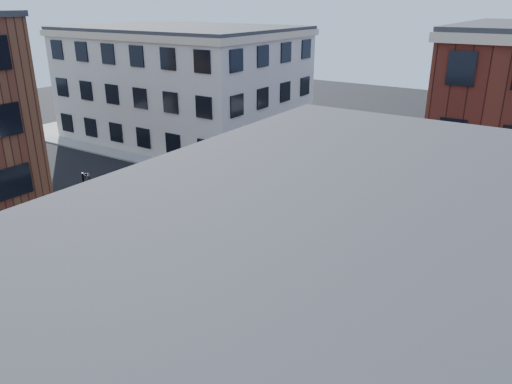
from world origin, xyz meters
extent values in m
plane|color=black|center=(0.00, 0.00, 0.00)|extent=(120.00, 120.00, 0.00)
cube|color=gray|center=(-21.00, 21.00, 0.07)|extent=(30.00, 30.00, 0.15)
cube|color=beige|center=(-19.00, 16.00, 5.50)|extent=(22.00, 16.00, 11.00)
cylinder|color=black|center=(7.50, 10.00, 0.89)|extent=(0.18, 0.18, 1.47)
cylinder|color=black|center=(7.50, 10.00, 1.62)|extent=(0.12, 0.12, 1.47)
sphere|color=#11340E|center=(7.50, 10.00, 3.30)|extent=(2.69, 2.69, 2.69)
sphere|color=#11340E|center=(7.75, 9.90, 2.75)|extent=(1.85, 1.85, 1.85)
cylinder|color=black|center=(7.50, 16.00, 0.81)|extent=(0.18, 0.18, 1.33)
cylinder|color=black|center=(7.50, 16.00, 1.48)|extent=(0.12, 0.12, 1.33)
sphere|color=#11340E|center=(7.50, 16.00, 3.00)|extent=(2.43, 2.43, 2.43)
sphere|color=#11340E|center=(7.75, 15.90, 2.51)|extent=(1.67, 1.67, 1.67)
cylinder|color=black|center=(-6.80, -6.80, 2.30)|extent=(0.12, 0.12, 4.60)
cylinder|color=black|center=(-6.80, -6.80, 0.30)|extent=(0.28, 0.28, 0.30)
cube|color=#053819|center=(-6.25, -6.80, 3.15)|extent=(1.10, 0.03, 0.22)
cube|color=#053819|center=(-6.80, -6.25, 3.40)|extent=(0.03, 1.10, 0.22)
imported|color=black|center=(-6.45, -6.70, 3.90)|extent=(0.22, 0.18, 1.10)
imported|color=black|center=(-6.90, -6.45, 3.90)|extent=(0.18, 0.22, 1.10)
cube|color=white|center=(11.88, -2.30, 1.87)|extent=(5.38, 2.82, 2.75)
cube|color=maroon|center=(11.74, -3.42, 1.87)|extent=(1.94, 0.28, 0.62)
cube|color=maroon|center=(12.01, -1.18, 1.87)|extent=(1.94, 0.28, 0.62)
cube|color=silver|center=(8.52, -1.89, 1.38)|extent=(2.02, 2.33, 1.78)
cube|color=black|center=(7.69, -1.79, 1.69)|extent=(0.29, 1.69, 0.80)
cube|color=black|center=(10.82, -2.17, 0.44)|extent=(7.16, 1.74, 0.22)
cylinder|color=black|center=(8.41, -2.82, 0.44)|extent=(0.92, 0.42, 0.89)
cylinder|color=black|center=(8.64, -0.97, 0.44)|extent=(0.92, 0.42, 0.89)
cylinder|color=black|center=(11.59, -3.20, 0.44)|extent=(0.92, 0.42, 0.89)
cylinder|color=black|center=(11.81, -1.35, 0.44)|extent=(0.92, 0.42, 0.89)
cylinder|color=black|center=(13.70, -3.46, 0.44)|extent=(0.92, 0.42, 0.89)
cylinder|color=black|center=(13.93, -1.61, 0.44)|extent=(0.92, 0.42, 0.89)
cube|color=red|center=(-5.70, -4.20, 0.02)|extent=(0.34, 0.34, 0.04)
cone|color=red|center=(-5.70, -4.20, 0.31)|extent=(0.32, 0.32, 0.62)
cylinder|color=white|center=(-5.70, -4.20, 0.40)|extent=(0.24, 0.24, 0.07)
camera|label=1|loc=(16.15, -23.73, 13.81)|focal=35.00mm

